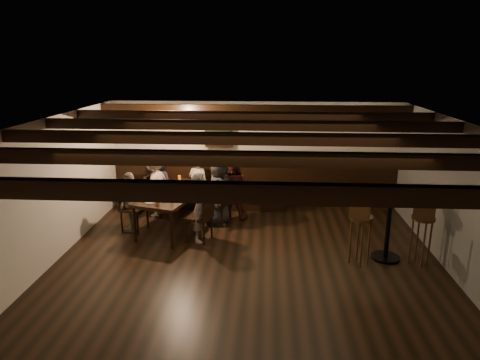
# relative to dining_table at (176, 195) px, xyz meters

# --- Properties ---
(room) EXTENTS (7.00, 7.00, 7.00)m
(room) POSITION_rel_dining_table_xyz_m (1.23, 0.23, 0.39)
(room) COLOR black
(room) RESTS_ON ground
(dining_table) EXTENTS (1.40, 2.15, 0.74)m
(dining_table) POSITION_rel_dining_table_xyz_m (0.00, 0.00, 0.00)
(dining_table) COLOR black
(dining_table) RESTS_ON floor
(chair_left_near) EXTENTS (0.50, 0.50, 0.90)m
(chair_left_near) POSITION_rel_dining_table_xyz_m (-0.57, 0.63, -0.41)
(chair_left_near) COLOR black
(chair_left_near) RESTS_ON floor
(chair_left_far) EXTENTS (0.55, 0.55, 0.98)m
(chair_left_far) POSITION_rel_dining_table_xyz_m (-0.82, -0.24, -0.38)
(chair_left_far) COLOR black
(chair_left_far) RESTS_ON floor
(chair_right_near) EXTENTS (0.54, 0.54, 0.96)m
(chair_right_near) POSITION_rel_dining_table_xyz_m (0.82, 0.24, -0.39)
(chair_right_near) COLOR black
(chair_right_near) RESTS_ON floor
(chair_right_far) EXTENTS (0.55, 0.55, 0.98)m
(chair_right_far) POSITION_rel_dining_table_xyz_m (0.57, -0.63, -0.38)
(chair_right_far) COLOR black
(chair_right_far) RESTS_ON floor
(person_bench_left) EXTENTS (0.68, 0.53, 1.21)m
(person_bench_left) POSITION_rel_dining_table_xyz_m (-0.62, 1.11, -0.08)
(person_bench_left) COLOR #242426
(person_bench_left) RESTS_ON floor
(person_bench_centre) EXTENTS (0.51, 0.41, 1.24)m
(person_bench_centre) POSITION_rel_dining_table_xyz_m (0.29, 1.01, -0.06)
(person_bench_centre) COLOR gray
(person_bench_centre) RESTS_ON floor
(person_bench_right) EXTENTS (0.76, 0.67, 1.34)m
(person_bench_right) POSITION_rel_dining_table_xyz_m (1.11, 0.62, -0.01)
(person_bench_right) COLOR #4B1B1A
(person_bench_right) RESTS_ON floor
(person_left_near) EXTENTS (0.75, 1.01, 1.40)m
(person_left_near) POSITION_rel_dining_table_xyz_m (-0.60, 0.64, 0.02)
(person_left_near) COLOR #AE9A93
(person_left_near) RESTS_ON floor
(person_left_far) EXTENTS (0.48, 0.76, 1.20)m
(person_left_far) POSITION_rel_dining_table_xyz_m (-0.84, -0.23, -0.08)
(person_left_far) COLOR gray
(person_left_far) RESTS_ON floor
(person_right_near) EXTENTS (0.62, 0.79, 1.41)m
(person_right_near) POSITION_rel_dining_table_xyz_m (0.84, 0.23, 0.02)
(person_right_near) COLOR black
(person_right_near) RESTS_ON floor
(person_right_far) EXTENTS (0.44, 0.56, 1.35)m
(person_right_far) POSITION_rel_dining_table_xyz_m (0.60, -0.64, -0.01)
(person_right_far) COLOR gray
(person_right_far) RESTS_ON floor
(pint_a) EXTENTS (0.07, 0.07, 0.14)m
(pint_a) POSITION_rel_dining_table_xyz_m (-0.08, 0.75, 0.13)
(pint_a) COLOR #BF7219
(pint_a) RESTS_ON dining_table
(pint_b) EXTENTS (0.07, 0.07, 0.14)m
(pint_b) POSITION_rel_dining_table_xyz_m (0.42, 0.56, 0.13)
(pint_b) COLOR #BF7219
(pint_b) RESTS_ON dining_table
(pint_c) EXTENTS (0.07, 0.07, 0.14)m
(pint_c) POSITION_rel_dining_table_xyz_m (-0.26, 0.18, 0.13)
(pint_c) COLOR #BF7219
(pint_c) RESTS_ON dining_table
(pint_d) EXTENTS (0.07, 0.07, 0.14)m
(pint_d) POSITION_rel_dining_table_xyz_m (0.34, 0.11, 0.13)
(pint_d) COLOR silver
(pint_d) RESTS_ON dining_table
(pint_e) EXTENTS (0.07, 0.07, 0.14)m
(pint_e) POSITION_rel_dining_table_xyz_m (-0.33, -0.37, 0.13)
(pint_e) COLOR #BF7219
(pint_e) RESTS_ON dining_table
(pint_f) EXTENTS (0.07, 0.07, 0.14)m
(pint_f) POSITION_rel_dining_table_xyz_m (0.04, -0.58, 0.13)
(pint_f) COLOR silver
(pint_f) RESTS_ON dining_table
(pint_g) EXTENTS (0.07, 0.07, 0.14)m
(pint_g) POSITION_rel_dining_table_xyz_m (-0.17, -0.78, 0.13)
(pint_g) COLOR #BF7219
(pint_g) RESTS_ON dining_table
(plate_near) EXTENTS (0.24, 0.24, 0.01)m
(plate_near) POSITION_rel_dining_table_xyz_m (-0.34, -0.63, 0.07)
(plate_near) COLOR white
(plate_near) RESTS_ON dining_table
(plate_far) EXTENTS (0.24, 0.24, 0.01)m
(plate_far) POSITION_rel_dining_table_xyz_m (0.09, -0.34, 0.07)
(plate_far) COLOR white
(plate_far) RESTS_ON dining_table
(condiment_caddy) EXTENTS (0.15, 0.10, 0.12)m
(condiment_caddy) POSITION_rel_dining_table_xyz_m (-0.01, -0.05, 0.12)
(condiment_caddy) COLOR black
(condiment_caddy) RESTS_ON dining_table
(candle) EXTENTS (0.05, 0.05, 0.05)m
(candle) POSITION_rel_dining_table_xyz_m (0.20, 0.26, 0.09)
(candle) COLOR beige
(candle) RESTS_ON dining_table
(high_top_table) EXTENTS (0.66, 0.66, 1.17)m
(high_top_table) POSITION_rel_dining_table_xyz_m (3.87, -1.19, 0.08)
(high_top_table) COLOR black
(high_top_table) RESTS_ON floor
(bar_stool_left) EXTENTS (0.42, 0.43, 1.18)m
(bar_stool_left) POSITION_rel_dining_table_xyz_m (3.36, -1.39, -0.24)
(bar_stool_left) COLOR #362011
(bar_stool_left) RESTS_ON floor
(bar_stool_right) EXTENTS (0.41, 0.42, 1.18)m
(bar_stool_right) POSITION_rel_dining_table_xyz_m (4.36, -1.34, -0.24)
(bar_stool_right) COLOR #362011
(bar_stool_right) RESTS_ON floor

